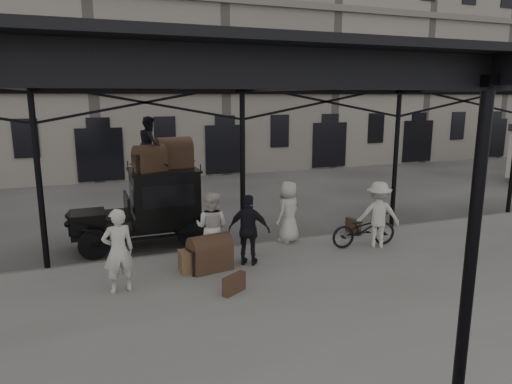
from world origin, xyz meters
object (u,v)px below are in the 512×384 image
at_px(steamer_trunk_platform, 210,255).
at_px(porter_official, 249,230).
at_px(steamer_trunk_roof_near, 150,160).
at_px(porter_left, 118,251).
at_px(bicycle, 364,229).
at_px(taxi, 153,204).

bearing_deg(steamer_trunk_platform, porter_official, -10.57).
bearing_deg(steamer_trunk_roof_near, porter_left, -132.55).
height_order(porter_left, steamer_trunk_roof_near, steamer_trunk_roof_near).
xyz_separation_m(porter_left, steamer_trunk_roof_near, (1.16, 3.13, 1.44)).
relative_size(porter_left, steamer_trunk_roof_near, 2.15).
xyz_separation_m(porter_left, bicycle, (6.50, 0.70, -0.41)).
bearing_deg(steamer_trunk_roof_near, bicycle, -46.83).
height_order(porter_left, porter_official, porter_left).
xyz_separation_m(bicycle, steamer_trunk_platform, (-4.40, -0.18, -0.13)).
xyz_separation_m(porter_left, porter_official, (3.09, 0.52, -0.03)).
bearing_deg(porter_left, steamer_trunk_platform, -175.26).
distance_m(porter_left, porter_official, 3.13).
relative_size(bicycle, steamer_trunk_platform, 1.92).
relative_size(porter_official, bicycle, 0.93).
height_order(taxi, porter_left, taxi).
xyz_separation_m(taxi, porter_left, (-1.24, -3.38, -0.15)).
height_order(taxi, steamer_trunk_platform, taxi).
bearing_deg(bicycle, porter_left, 100.95).
bearing_deg(taxi, steamer_trunk_roof_near, -108.07).
bearing_deg(steamer_trunk_roof_near, taxi, 49.63).
bearing_deg(porter_official, steamer_trunk_platform, 32.58).
bearing_deg(steamer_trunk_platform, taxi, 96.16).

